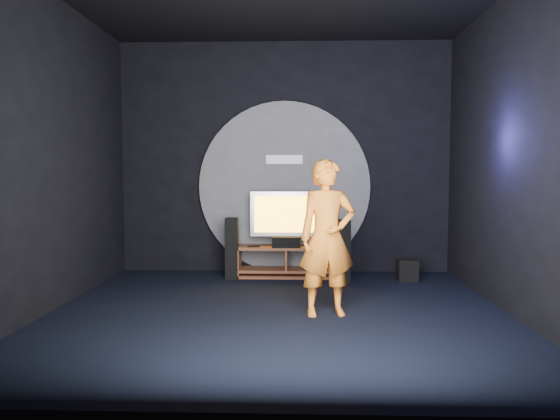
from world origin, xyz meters
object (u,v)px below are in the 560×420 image
(tower_speaker_right, at_px, (344,251))
(tower_speaker_left, at_px, (232,248))
(tv, at_px, (287,216))
(player, at_px, (327,238))
(media_console, at_px, (287,263))
(subwoofer, at_px, (407,270))

(tower_speaker_right, bearing_deg, tower_speaker_left, 171.74)
(tv, relative_size, player, 0.63)
(media_console, xyz_separation_m, tv, (-0.01, 0.07, 0.69))
(media_console, bearing_deg, subwoofer, -7.55)
(tv, xyz_separation_m, tower_speaker_right, (0.81, -0.47, -0.45))
(tower_speaker_left, height_order, subwoofer, tower_speaker_left)
(tower_speaker_left, height_order, player, player)
(tower_speaker_right, height_order, player, player)
(tower_speaker_right, bearing_deg, player, -100.44)
(media_console, xyz_separation_m, tower_speaker_right, (0.80, -0.40, 0.24))
(tv, xyz_separation_m, subwoofer, (1.72, -0.29, -0.74))
(media_console, bearing_deg, player, -77.33)
(subwoofer, xyz_separation_m, player, (-1.23, -1.91, 0.69))
(tv, relative_size, tower_speaker_left, 1.21)
(media_console, height_order, tower_speaker_left, tower_speaker_left)
(tower_speaker_left, xyz_separation_m, player, (1.27, -1.96, 0.40))
(tv, distance_m, subwoofer, 1.89)
(subwoofer, bearing_deg, player, -122.87)
(tower_speaker_left, bearing_deg, tower_speaker_right, -8.26)
(subwoofer, height_order, player, player)
(tv, distance_m, tower_speaker_left, 0.93)
(subwoofer, bearing_deg, media_console, 172.45)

